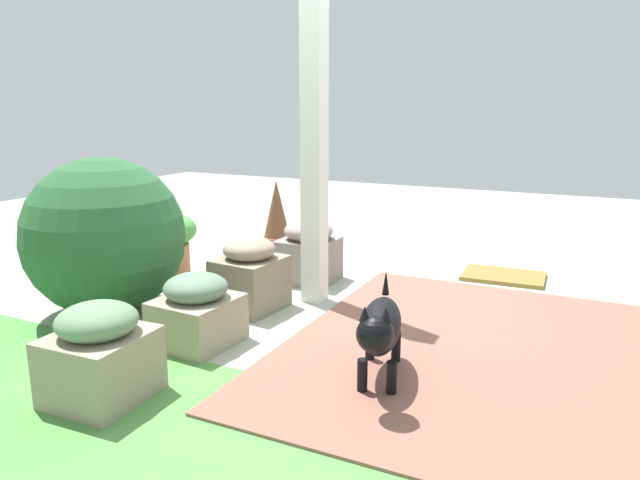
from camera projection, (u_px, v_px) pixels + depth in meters
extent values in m
plane|color=#99A590|center=(342.00, 312.00, 3.79)|extent=(12.00, 12.00, 0.00)
cube|color=#885849|center=(460.00, 350.00, 3.18)|extent=(1.80, 2.40, 0.02)
cube|color=white|center=(314.00, 133.00, 3.77)|extent=(0.14, 0.14, 2.25)
cube|color=gray|center=(309.00, 260.00, 4.43)|extent=(0.42, 0.41, 0.32)
ellipsoid|color=gray|center=(308.00, 231.00, 4.38)|extent=(0.36, 0.36, 0.16)
cube|color=gray|center=(250.00, 283.00, 3.82)|extent=(0.41, 0.44, 0.34)
ellipsoid|color=gray|center=(249.00, 249.00, 3.77)|extent=(0.34, 0.34, 0.15)
cube|color=gray|center=(197.00, 321.00, 3.26)|extent=(0.42, 0.45, 0.27)
ellipsoid|color=slate|center=(196.00, 288.00, 3.22)|extent=(0.35, 0.35, 0.16)
cube|color=gray|center=(101.00, 367.00, 2.64)|extent=(0.41, 0.44, 0.31)
ellipsoid|color=#60815C|center=(97.00, 321.00, 2.59)|extent=(0.36, 0.36, 0.16)
sphere|color=#28582F|center=(105.00, 237.00, 3.68)|extent=(1.00, 1.00, 1.00)
cylinder|color=#B36A46|center=(171.00, 260.00, 4.54)|extent=(0.29, 0.29, 0.26)
ellipsoid|color=#4C9742|center=(169.00, 230.00, 4.49)|extent=(0.41, 0.41, 0.25)
cylinder|color=#BC6A4E|center=(277.00, 250.00, 4.95)|extent=(0.24, 0.24, 0.23)
cone|color=brown|center=(277.00, 209.00, 4.87)|extent=(0.22, 0.22, 0.47)
ellipsoid|color=black|center=(381.00, 325.00, 2.81)|extent=(0.34, 0.60, 0.21)
sphere|color=black|center=(375.00, 334.00, 2.47)|extent=(0.16, 0.16, 0.16)
cone|color=black|center=(386.00, 315.00, 2.45)|extent=(0.05, 0.05, 0.07)
cone|color=black|center=(365.00, 313.00, 2.46)|extent=(0.05, 0.05, 0.07)
cylinder|color=black|center=(392.00, 379.00, 2.68)|extent=(0.05, 0.05, 0.17)
cylinder|color=black|center=(362.00, 377.00, 2.70)|extent=(0.05, 0.05, 0.17)
cylinder|color=black|center=(396.00, 348.00, 3.02)|extent=(0.05, 0.05, 0.17)
cylinder|color=black|center=(370.00, 346.00, 3.04)|extent=(0.05, 0.05, 0.17)
cone|color=black|center=(386.00, 282.00, 3.05)|extent=(0.04, 0.04, 0.13)
cube|color=olive|center=(504.00, 276.00, 4.53)|extent=(0.62, 0.44, 0.03)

